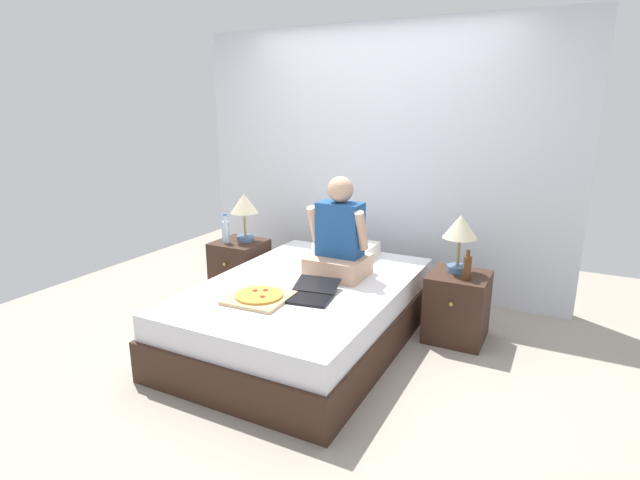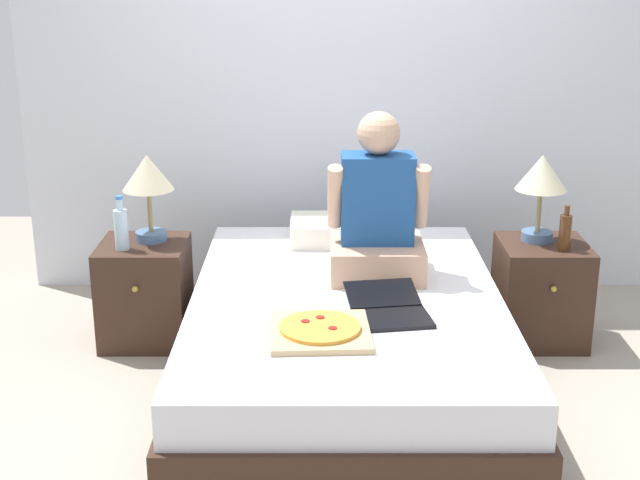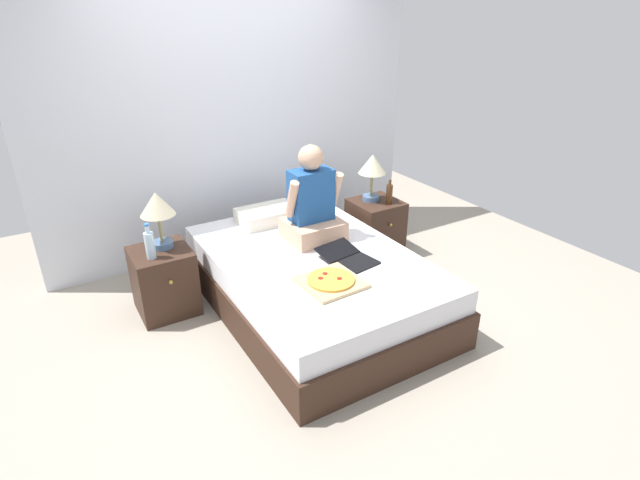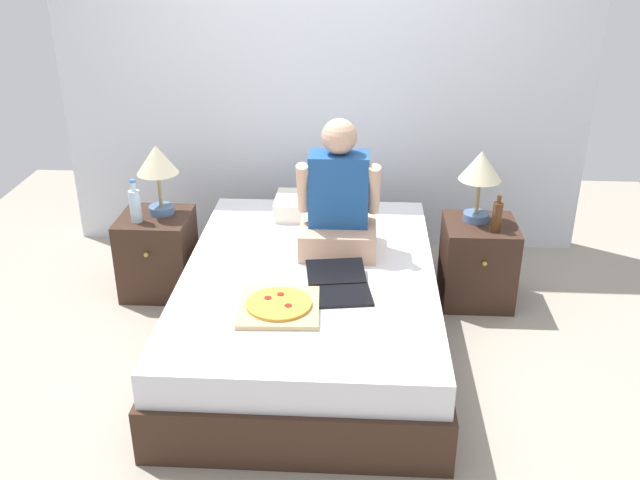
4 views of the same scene
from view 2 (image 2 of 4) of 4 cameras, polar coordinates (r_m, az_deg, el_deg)
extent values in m
plane|color=#9E9384|center=(4.22, 1.39, -9.52)|extent=(5.70, 5.70, 0.00)
cube|color=silver|center=(5.21, 1.05, 10.29)|extent=(3.70, 0.12, 2.50)
cube|color=#382319|center=(4.15, 1.41, -7.74)|extent=(1.44, 2.13, 0.29)
cube|color=white|center=(4.06, 1.43, -4.72)|extent=(1.39, 2.06, 0.18)
cube|color=#382319|center=(4.72, -11.39, -3.30)|extent=(0.44, 0.44, 0.53)
sphere|color=gold|center=(4.46, -12.02, -3.12)|extent=(0.03, 0.03, 0.03)
cylinder|color=#4C6B93|center=(4.66, -11.01, 0.24)|extent=(0.16, 0.16, 0.05)
cylinder|color=olive|center=(4.62, -11.11, 1.84)|extent=(0.02, 0.02, 0.22)
cone|color=beige|center=(4.57, -11.26, 4.25)|extent=(0.26, 0.26, 0.18)
cylinder|color=silver|center=(4.53, -12.87, 0.62)|extent=(0.07, 0.07, 0.20)
cylinder|color=silver|center=(4.49, -12.98, 2.20)|extent=(0.03, 0.03, 0.06)
cylinder|color=blue|center=(4.49, -13.02, 2.65)|extent=(0.04, 0.04, 0.02)
cube|color=#382319|center=(4.77, 13.68, -3.22)|extent=(0.44, 0.44, 0.53)
sphere|color=gold|center=(4.52, 14.46, -3.04)|extent=(0.03, 0.03, 0.03)
cylinder|color=#4C6B93|center=(4.71, 13.44, 0.28)|extent=(0.16, 0.16, 0.05)
cylinder|color=olive|center=(4.67, 13.56, 1.85)|extent=(0.02, 0.02, 0.22)
cone|color=beige|center=(4.62, 13.74, 4.24)|extent=(0.26, 0.26, 0.18)
cylinder|color=#512D14|center=(4.58, 15.14, 0.48)|extent=(0.06, 0.06, 0.18)
cylinder|color=#512D14|center=(4.55, 15.26, 1.86)|extent=(0.03, 0.03, 0.05)
cube|color=silver|center=(4.74, 0.99, 0.63)|extent=(0.52, 0.34, 0.12)
cube|color=tan|center=(4.25, 3.37, -1.20)|extent=(0.44, 0.40, 0.16)
cube|color=#1E4C8C|center=(4.19, 3.42, 2.69)|extent=(0.34, 0.20, 0.42)
sphere|color=tan|center=(4.12, 3.50, 6.85)|extent=(0.20, 0.20, 0.20)
cylinder|color=tan|center=(4.13, 0.69, 2.79)|extent=(0.07, 0.18, 0.32)
cylinder|color=tan|center=(4.16, 6.22, 2.78)|extent=(0.07, 0.18, 0.32)
cube|color=black|center=(3.75, 4.39, -5.06)|extent=(0.35, 0.27, 0.02)
cube|color=black|center=(3.92, 3.70, -3.43)|extent=(0.34, 0.24, 0.06)
cube|color=tan|center=(3.61, -0.25, -5.91)|extent=(0.42, 0.42, 0.03)
cylinder|color=gold|center=(3.60, -0.25, -5.61)|extent=(0.33, 0.33, 0.02)
cylinder|color=maroon|center=(3.63, -1.20, -5.21)|extent=(0.04, 0.04, 0.00)
cylinder|color=maroon|center=(3.57, 0.55, -5.65)|extent=(0.04, 0.04, 0.00)
cylinder|color=maroon|center=(3.67, -0.25, -4.97)|extent=(0.04, 0.04, 0.00)
camera|label=1|loc=(1.96, 70.19, 1.10)|focal=28.00mm
camera|label=3|loc=(1.80, -68.47, 16.21)|focal=28.00mm
camera|label=4|loc=(0.57, 73.47, 45.51)|focal=40.00mm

